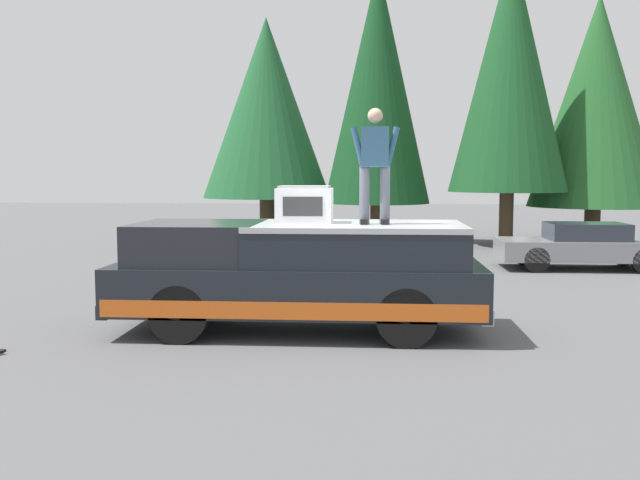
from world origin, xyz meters
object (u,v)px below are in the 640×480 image
object	(u,v)px
pickup_truck	(298,274)
compressor_unit	(305,204)
person_on_truck_bed	(375,163)
parked_car_grey	(583,246)

from	to	relation	value
pickup_truck	compressor_unit	xyz separation A→B (m)	(0.15, -0.09, 1.05)
compressor_unit	person_on_truck_bed	bearing A→B (deg)	-104.48
compressor_unit	person_on_truck_bed	xyz separation A→B (m)	(-0.27, -1.06, 0.62)
person_on_truck_bed	parked_car_grey	size ratio (longest dim) A/B	0.41
pickup_truck	person_on_truck_bed	world-z (taller)	person_on_truck_bed
compressor_unit	parked_car_grey	xyz separation A→B (m)	(7.28, -6.31, -1.35)
compressor_unit	person_on_truck_bed	distance (m)	1.26
compressor_unit	parked_car_grey	world-z (taller)	compressor_unit
person_on_truck_bed	compressor_unit	bearing A→B (deg)	75.52
compressor_unit	person_on_truck_bed	world-z (taller)	person_on_truck_bed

